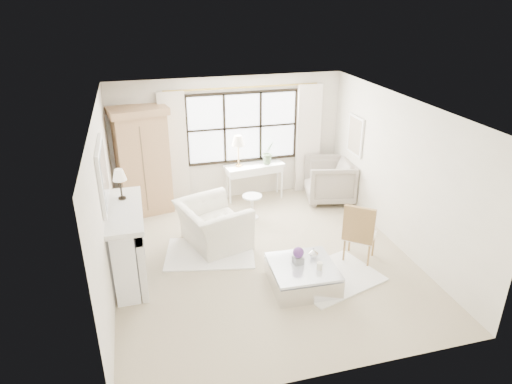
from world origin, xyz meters
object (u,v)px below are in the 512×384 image
console_table (254,181)px  club_armchair (213,225)px  coffee_table (302,276)px  armoire (143,161)px

console_table → club_armchair: (-1.26, -1.78, 0.00)m
console_table → coffee_table: size_ratio=1.29×
armoire → club_armchair: bearing=-68.3°
console_table → club_armchair: bearing=-132.8°
club_armchair → coffee_table: size_ratio=1.19×
console_table → armoire: bearing=173.7°
coffee_table → console_table: bearing=90.3°
console_table → club_armchair: club_armchair is taller
armoire → console_table: bearing=-9.8°
console_table → club_armchair: size_ratio=1.09×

